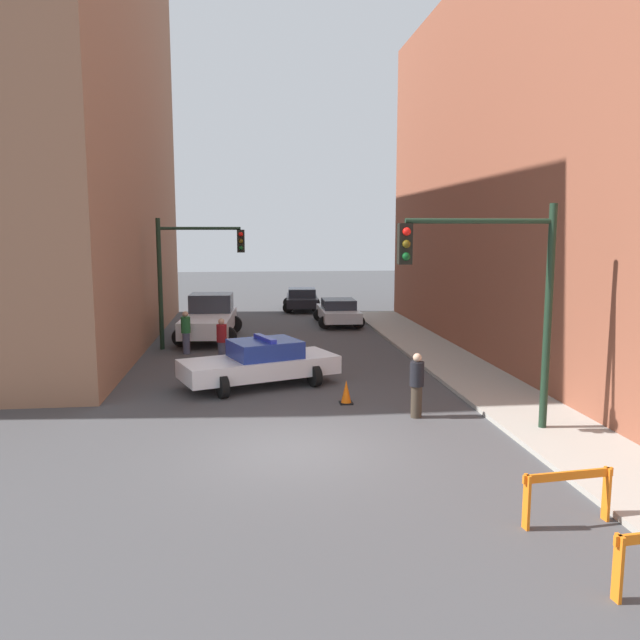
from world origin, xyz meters
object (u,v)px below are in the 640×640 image
(traffic_light_near, at_px, (501,283))
(pedestrian_sidewalk, at_px, (417,384))
(police_car, at_px, (261,363))
(white_truck, at_px, (210,318))
(traffic_light_far, at_px, (188,264))
(parked_car_near, at_px, (338,311))
(pedestrian_corner, at_px, (186,332))
(parked_car_mid, at_px, (302,299))
(pedestrian_crossing, at_px, (222,341))
(traffic_cone, at_px, (346,392))
(barrier_mid, at_px, (568,488))

(traffic_light_near, distance_m, pedestrian_sidewalk, 3.40)
(police_car, relative_size, white_truck, 0.92)
(traffic_light_far, height_order, parked_car_near, traffic_light_far)
(traffic_light_far, xyz_separation_m, pedestrian_sidewalk, (6.56, -10.16, -2.54))
(police_car, xyz_separation_m, pedestrian_corner, (-2.76, 5.36, 0.14))
(police_car, height_order, pedestrian_corner, pedestrian_corner)
(traffic_light_near, height_order, parked_car_mid, traffic_light_near)
(pedestrian_crossing, bearing_deg, traffic_cone, 36.18)
(pedestrian_corner, bearing_deg, barrier_mid, -155.06)
(pedestrian_crossing, height_order, pedestrian_corner, same)
(police_car, distance_m, parked_car_near, 12.85)
(parked_car_near, height_order, barrier_mid, parked_car_near)
(traffic_light_near, relative_size, barrier_mid, 3.26)
(traffic_light_far, relative_size, pedestrian_sidewalk, 3.13)
(traffic_light_far, distance_m, parked_car_near, 9.35)
(parked_car_near, relative_size, traffic_cone, 6.59)
(traffic_light_far, height_order, barrier_mid, traffic_light_far)
(traffic_light_near, xyz_separation_m, pedestrian_corner, (-8.08, 10.59, -2.67))
(pedestrian_corner, distance_m, traffic_cone, 9.16)
(police_car, xyz_separation_m, parked_car_mid, (2.83, 18.19, -0.05))
(pedestrian_corner, bearing_deg, traffic_light_near, -144.02)
(parked_car_near, distance_m, traffic_cone, 14.57)
(traffic_light_far, distance_m, pedestrian_sidewalk, 12.35)
(parked_car_near, bearing_deg, police_car, -108.18)
(traffic_cone, bearing_deg, pedestrian_crossing, 123.28)
(pedestrian_crossing, distance_m, pedestrian_sidewalk, 8.63)
(traffic_light_near, distance_m, barrier_mid, 5.39)
(pedestrian_corner, xyz_separation_m, barrier_mid, (7.45, -15.09, -0.24))
(police_car, height_order, pedestrian_sidewalk, pedestrian_sidewalk)
(traffic_light_near, xyz_separation_m, pedestrian_crossing, (-6.63, 8.41, -2.67))
(traffic_cone, bearing_deg, parked_car_mid, 88.45)
(traffic_light_near, bearing_deg, white_truck, 117.78)
(barrier_mid, bearing_deg, parked_car_mid, 93.82)
(pedestrian_crossing, bearing_deg, barrier_mid, 27.83)
(pedestrian_crossing, bearing_deg, parked_car_mid, 167.51)
(pedestrian_sidewalk, distance_m, traffic_cone, 2.21)
(parked_car_mid, height_order, traffic_cone, parked_car_mid)
(pedestrian_crossing, distance_m, pedestrian_corner, 2.62)
(parked_car_mid, distance_m, pedestrian_crossing, 15.57)
(pedestrian_corner, bearing_deg, white_truck, -13.08)
(traffic_light_far, bearing_deg, police_car, -67.12)
(traffic_light_far, bearing_deg, parked_car_near, 39.95)
(white_truck, distance_m, barrier_mid, 19.68)
(traffic_light_near, distance_m, parked_car_mid, 23.73)
(traffic_light_far, relative_size, barrier_mid, 3.26)
(police_car, bearing_deg, pedestrian_crossing, 1.65)
(pedestrian_sidewalk, height_order, traffic_cone, pedestrian_sidewalk)
(parked_car_near, height_order, pedestrian_crossing, pedestrian_crossing)
(parked_car_near, xyz_separation_m, pedestrian_corner, (-6.91, -6.80, 0.19))
(parked_car_mid, xyz_separation_m, pedestrian_sidewalk, (1.02, -21.93, 0.19))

